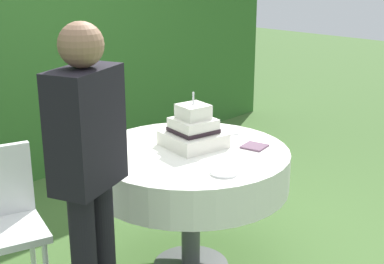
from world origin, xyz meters
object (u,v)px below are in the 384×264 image
object	(u,v)px
garden_chair	(1,214)
standing_person	(89,170)
serving_plate_far	(224,173)
napkin_stack	(254,146)
wedding_cake	(193,131)
serving_plate_near	(231,131)
cake_table	(191,169)

from	to	relation	value
garden_chair	standing_person	world-z (taller)	standing_person
standing_person	garden_chair	bearing A→B (deg)	102.38
serving_plate_far	napkin_stack	distance (m)	0.46
wedding_cake	standing_person	size ratio (longest dim) A/B	0.23
napkin_stack	standing_person	size ratio (longest dim) A/B	0.08
serving_plate_near	napkin_stack	bearing A→B (deg)	-114.48
serving_plate_near	napkin_stack	world-z (taller)	serving_plate_near
standing_person	serving_plate_near	bearing A→B (deg)	8.60
serving_plate_near	napkin_stack	xyz separation A→B (m)	(-0.13, -0.28, -0.00)
serving_plate_near	serving_plate_far	size ratio (longest dim) A/B	0.88
standing_person	napkin_stack	bearing A→B (deg)	-4.88
wedding_cake	napkin_stack	world-z (taller)	wedding_cake
wedding_cake	garden_chair	xyz separation A→B (m)	(-1.03, 0.45, -0.33)
wedding_cake	napkin_stack	distance (m)	0.37
garden_chair	standing_person	size ratio (longest dim) A/B	0.56
cake_table	standing_person	distance (m)	0.87
serving_plate_near	napkin_stack	distance (m)	0.31
serving_plate_near	standing_person	bearing A→B (deg)	-171.40
garden_chair	standing_person	xyz separation A→B (m)	(0.14, -0.63, 0.39)
serving_plate_near	standing_person	size ratio (longest dim) A/B	0.08
wedding_cake	napkin_stack	size ratio (longest dim) A/B	2.78
serving_plate_far	cake_table	bearing A→B (deg)	69.37
cake_table	serving_plate_near	bearing A→B (deg)	6.33
wedding_cake	serving_plate_near	distance (m)	0.37
cake_table	serving_plate_far	bearing A→B (deg)	-110.63
cake_table	wedding_cake	xyz separation A→B (m)	(0.07, 0.04, 0.21)
napkin_stack	garden_chair	size ratio (longest dim) A/B	0.15
serving_plate_near	serving_plate_far	world-z (taller)	same
serving_plate_far	standing_person	xyz separation A→B (m)	(-0.68, 0.23, 0.15)
serving_plate_far	napkin_stack	world-z (taller)	serving_plate_far
wedding_cake	standing_person	distance (m)	0.91
cake_table	garden_chair	xyz separation A→B (m)	(-0.96, 0.49, -0.12)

